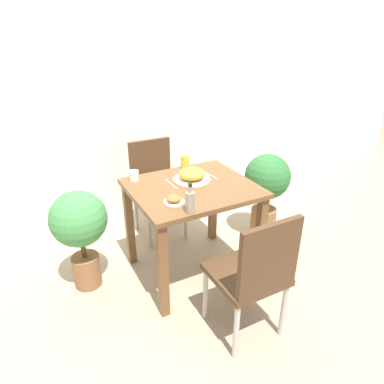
{
  "coord_description": "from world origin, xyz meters",
  "views": [
    {
      "loc": [
        -1.07,
        -2.03,
        1.8
      ],
      "look_at": [
        0.0,
        0.0,
        0.71
      ],
      "focal_mm": 32.0,
      "sensor_mm": 36.0,
      "label": 1
    }
  ],
  "objects": [
    {
      "name": "ground_plane",
      "position": [
        0.0,
        0.0,
        0.0
      ],
      "size": [
        16.0,
        16.0,
        0.0
      ],
      "primitive_type": "plane",
      "color": "tan"
    },
    {
      "name": "drink_cup",
      "position": [
        -0.34,
        0.29,
        0.8
      ],
      "size": [
        0.08,
        0.08,
        0.08
      ],
      "color": "silver",
      "rests_on": "dining_table"
    },
    {
      "name": "chair_far",
      "position": [
        -0.01,
        0.72,
        0.5
      ],
      "size": [
        0.42,
        0.42,
        0.89
      ],
      "color": "#4C331E",
      "rests_on": "ground_plane"
    },
    {
      "name": "juice_glass",
      "position": [
        0.12,
        0.34,
        0.82
      ],
      "size": [
        0.07,
        0.07,
        0.11
      ],
      "color": "gold",
      "rests_on": "dining_table"
    },
    {
      "name": "wall_back",
      "position": [
        0.0,
        1.28,
        1.3
      ],
      "size": [
        8.0,
        0.05,
        2.6
      ],
      "color": "white",
      "rests_on": "ground_plane"
    },
    {
      "name": "spoon_utensil",
      "position": [
        0.22,
        0.09,
        0.76
      ],
      "size": [
        0.02,
        0.17,
        0.0
      ],
      "rotation": [
        0.0,
        0.0,
        1.66
      ],
      "color": "silver",
      "rests_on": "dining_table"
    },
    {
      "name": "side_plate",
      "position": [
        -0.23,
        -0.19,
        0.79
      ],
      "size": [
        0.14,
        0.14,
        0.05
      ],
      "color": "beige",
      "rests_on": "dining_table"
    },
    {
      "name": "food_plate",
      "position": [
        0.05,
        0.09,
        0.81
      ],
      "size": [
        0.29,
        0.29,
        0.1
      ],
      "color": "beige",
      "rests_on": "dining_table"
    },
    {
      "name": "sauce_bottle",
      "position": [
        -0.2,
        -0.35,
        0.84
      ],
      "size": [
        0.06,
        0.06,
        0.2
      ],
      "color": "gray",
      "rests_on": "dining_table"
    },
    {
      "name": "potted_plant_right",
      "position": [
        0.85,
        0.15,
        0.52
      ],
      "size": [
        0.41,
        0.41,
        0.82
      ],
      "color": "brown",
      "rests_on": "ground_plane"
    },
    {
      "name": "chair_near",
      "position": [
        0.02,
        -0.76,
        0.5
      ],
      "size": [
        0.42,
        0.42,
        0.89
      ],
      "rotation": [
        0.0,
        0.0,
        3.14
      ],
      "color": "#4C331E",
      "rests_on": "ground_plane"
    },
    {
      "name": "dining_table",
      "position": [
        0.0,
        0.0,
        0.63
      ],
      "size": [
        0.9,
        0.78,
        0.76
      ],
      "color": "brown",
      "rests_on": "ground_plane"
    },
    {
      "name": "fork_utensil",
      "position": [
        -0.12,
        0.09,
        0.76
      ],
      "size": [
        0.02,
        0.19,
        0.0
      ],
      "rotation": [
        0.0,
        0.0,
        1.6
      ],
      "color": "silver",
      "rests_on": "dining_table"
    },
    {
      "name": "potted_plant_left",
      "position": [
        -0.8,
        0.22,
        0.52
      ],
      "size": [
        0.41,
        0.41,
        0.79
      ],
      "color": "brown",
      "rests_on": "ground_plane"
    }
  ]
}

